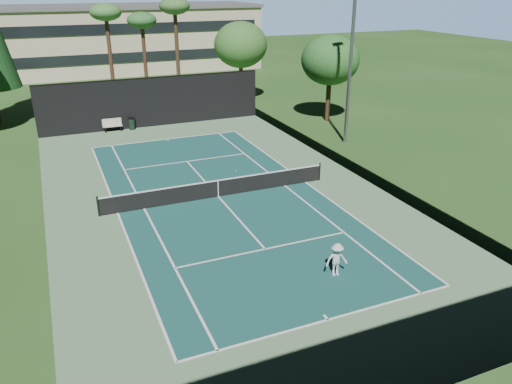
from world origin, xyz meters
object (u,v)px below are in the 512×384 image
(tennis_ball_a, at_px, (296,351))
(park_bench, at_px, (112,125))
(tennis_ball_c, at_px, (236,171))
(player, at_px, (337,260))
(tennis_net, at_px, (218,188))
(tennis_ball_b, at_px, (146,193))
(trash_bin, at_px, (132,124))
(tennis_ball_d, at_px, (108,192))

(tennis_ball_a, bearing_deg, park_bench, 93.31)
(tennis_ball_c, distance_m, park_bench, 13.63)
(player, bearing_deg, tennis_net, 109.09)
(tennis_ball_b, xyz_separation_m, tennis_ball_c, (5.99, 1.46, -0.01))
(tennis_net, relative_size, tennis_ball_a, 202.74)
(tennis_ball_b, xyz_separation_m, trash_bin, (1.68, 13.72, 0.44))
(tennis_ball_b, height_order, park_bench, park_bench)
(tennis_ball_a, bearing_deg, tennis_ball_d, 103.18)
(tennis_ball_d, xyz_separation_m, park_bench, (2.09, 12.67, 0.51))
(trash_bin, bearing_deg, player, -81.55)
(park_bench, bearing_deg, tennis_ball_c, -64.66)
(player, relative_size, tennis_ball_a, 22.53)
(player, relative_size, tennis_ball_d, 21.58)
(tennis_ball_b, bearing_deg, trash_bin, 83.02)
(tennis_ball_a, xyz_separation_m, tennis_ball_b, (-1.82, 14.91, 0.01))
(tennis_net, relative_size, player, 9.00)
(tennis_net, bearing_deg, tennis_ball_c, 55.63)
(tennis_ball_c, distance_m, trash_bin, 13.01)
(tennis_ball_a, xyz_separation_m, park_bench, (-1.66, 28.67, 0.52))
(trash_bin, bearing_deg, tennis_ball_a, -89.72)
(tennis_ball_b, height_order, tennis_ball_d, tennis_ball_b)
(tennis_ball_c, bearing_deg, tennis_ball_b, -166.32)
(tennis_net, bearing_deg, tennis_ball_b, 151.00)
(tennis_net, xyz_separation_m, park_bench, (-3.46, 15.77, -0.01))
(tennis_net, distance_m, tennis_ball_d, 6.37)
(tennis_ball_a, relative_size, trash_bin, 0.07)
(player, bearing_deg, tennis_ball_a, -127.83)
(tennis_ball_c, relative_size, park_bench, 0.04)
(tennis_ball_d, bearing_deg, tennis_ball_a, -76.82)
(tennis_net, xyz_separation_m, trash_bin, (-1.94, 15.73, -0.08))
(tennis_ball_b, bearing_deg, park_bench, 89.35)
(tennis_ball_a, distance_m, park_bench, 28.73)
(player, xyz_separation_m, tennis_ball_c, (0.57, 12.90, -0.68))
(player, bearing_deg, park_bench, 110.07)
(player, distance_m, tennis_ball_d, 14.55)
(player, xyz_separation_m, tennis_ball_a, (-3.60, -3.46, -0.69))
(tennis_net, height_order, trash_bin, tennis_net)
(tennis_ball_b, xyz_separation_m, park_bench, (0.16, 13.77, 0.51))
(tennis_ball_c, xyz_separation_m, park_bench, (-5.83, 12.31, 0.51))
(tennis_ball_c, bearing_deg, trash_bin, 109.35)
(tennis_ball_b, bearing_deg, tennis_ball_d, 150.49)
(tennis_ball_d, bearing_deg, tennis_net, -29.18)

